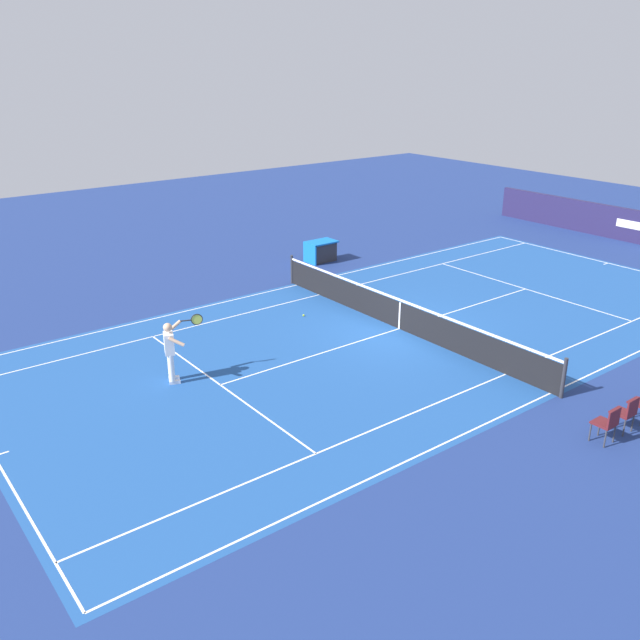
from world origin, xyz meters
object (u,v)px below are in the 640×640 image
spectator_chair_4 (608,422)px  equipment_cart_tarped (321,251)px  tennis_player_near (171,349)px  tennis_ball (304,315)px  spectator_chair_3 (626,412)px  tennis_net (400,314)px

spectator_chair_4 → equipment_cart_tarped: spectator_chair_4 is taller
spectator_chair_4 → tennis_player_near: bearing=-54.2°
tennis_ball → equipment_cart_tarped: (-4.38, -4.77, 0.40)m
tennis_ball → equipment_cart_tarped: equipment_cart_tarped is taller
equipment_cart_tarped → tennis_ball: bearing=47.4°
spectator_chair_4 → spectator_chair_3: bearing=180.0°
tennis_net → tennis_ball: tennis_net is taller
spectator_chair_3 → spectator_chair_4: size_ratio=1.00×
tennis_ball → tennis_player_near: bearing=17.9°
spectator_chair_3 → equipment_cart_tarped: spectator_chair_3 is taller
tennis_player_near → equipment_cart_tarped: bearing=-146.5°
tennis_ball → spectator_chair_3: size_ratio=0.08×
spectator_chair_3 → equipment_cart_tarped: 15.41m
tennis_net → equipment_cart_tarped: 7.93m
tennis_ball → equipment_cart_tarped: 6.49m
tennis_player_near → equipment_cart_tarped: tennis_player_near is taller
tennis_net → spectator_chair_4: tennis_net is taller
tennis_player_near → tennis_ball: size_ratio=25.71×
tennis_net → tennis_player_near: bearing=-7.3°
tennis_net → spectator_chair_3: (0.34, 7.63, 0.03)m
tennis_ball → spectator_chair_4: (-0.63, 10.34, 0.49)m
tennis_net → spectator_chair_4: bearing=81.8°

